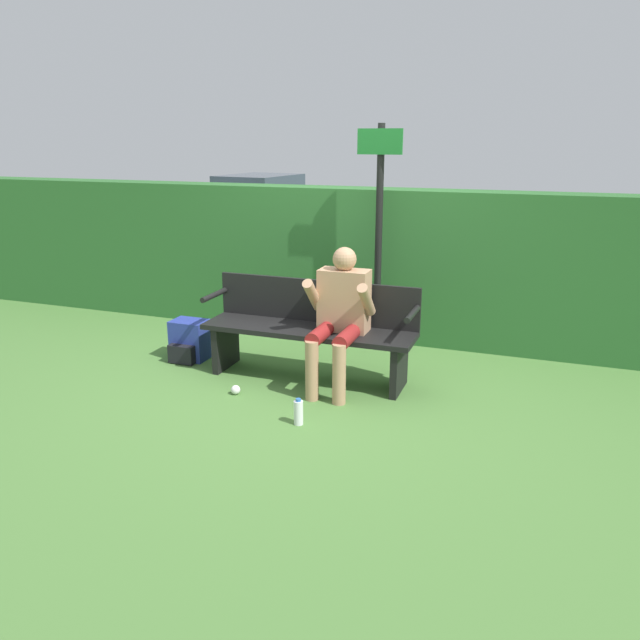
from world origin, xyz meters
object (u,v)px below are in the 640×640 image
backpack (189,341)px  signpost (379,223)px  water_bottle (298,412)px  person_seated (340,311)px  park_bench (311,327)px  parked_car (260,202)px

backpack → signpost: (1.61, 0.97, 1.10)m
water_bottle → signpost: size_ratio=0.09×
water_bottle → signpost: 2.28m
person_seated → water_bottle: bearing=-93.2°
person_seated → water_bottle: (-0.05, -0.83, -0.58)m
person_seated → signpost: bearing=88.7°
backpack → signpost: signpost is taller
backpack → water_bottle: bearing=-32.4°
park_bench → person_seated: bearing=-21.9°
water_bottle → signpost: (0.07, 1.94, 1.19)m
backpack → signpost: 2.18m
park_bench → water_bottle: 1.06m
backpack → signpost: bearing=30.9°
person_seated → water_bottle: person_seated is taller
backpack → signpost: size_ratio=0.17×
person_seated → parked_car: bearing=119.3°
park_bench → parked_car: size_ratio=0.47×
park_bench → signpost: 1.33m
backpack → water_bottle: 1.83m
person_seated → signpost: (0.02, 1.11, 0.61)m
water_bottle → park_bench: bearing=105.7°
person_seated → backpack: person_seated is taller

